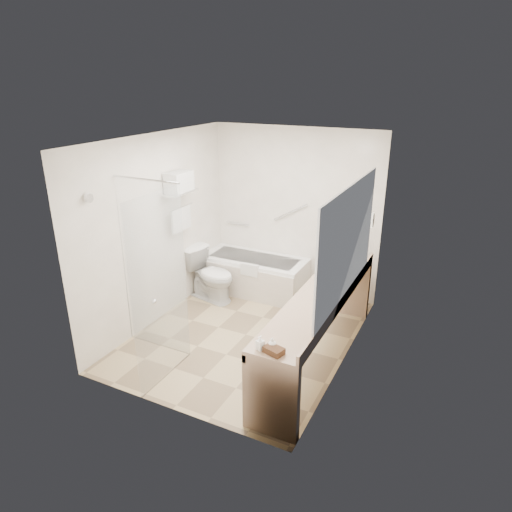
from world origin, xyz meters
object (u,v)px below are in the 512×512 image
at_px(vanity_counter, 319,313).
at_px(toilet, 211,275).
at_px(bathtub, 254,274).
at_px(amenity_basket, 274,350).
at_px(water_bottle_left, 334,269).

xyz_separation_m(vanity_counter, toilet, (-1.97, 0.85, -0.25)).
xyz_separation_m(bathtub, amenity_basket, (1.52, -2.64, 0.60)).
bearing_deg(vanity_counter, toilet, 156.71).
distance_m(vanity_counter, toilet, 2.16).
bearing_deg(vanity_counter, bathtub, 137.65).
distance_m(amenity_basket, water_bottle_left, 1.90).
height_order(amenity_basket, water_bottle_left, water_bottle_left).
height_order(vanity_counter, amenity_basket, vanity_counter).
bearing_deg(bathtub, vanity_counter, -42.35).
bearing_deg(amenity_basket, bathtub, 119.96).
bearing_deg(toilet, vanity_counter, -101.60).
xyz_separation_m(bathtub, toilet, (-0.45, -0.54, 0.11)).
height_order(bathtub, toilet, toilet).
height_order(bathtub, amenity_basket, amenity_basket).
bearing_deg(water_bottle_left, bathtub, 153.24).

